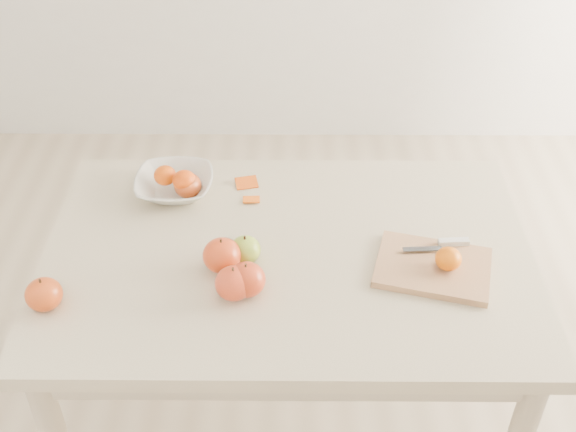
{
  "coord_description": "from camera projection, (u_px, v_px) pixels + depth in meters",
  "views": [
    {
      "loc": [
        0.01,
        -1.34,
        1.91
      ],
      "look_at": [
        0.0,
        0.05,
        0.82
      ],
      "focal_mm": 45.0,
      "sensor_mm": 36.0,
      "label": 1
    }
  ],
  "objects": [
    {
      "name": "orange_peel_a",
      "position": [
        247.0,
        184.0,
        1.99
      ],
      "size": [
        0.07,
        0.06,
        0.01
      ],
      "primitive_type": "cube",
      "rotation": [
        0.21,
        0.0,
        0.23
      ],
      "color": "#D04E0E",
      "rests_on": "table"
    },
    {
      "name": "paring_knife",
      "position": [
        448.0,
        243.0,
        1.75
      ],
      "size": [
        0.17,
        0.05,
        0.01
      ],
      "color": "white",
      "rests_on": "cutting_board"
    },
    {
      "name": "apple_red_c",
      "position": [
        246.0,
        280.0,
        1.63
      ],
      "size": [
        0.09,
        0.09,
        0.08
      ],
      "primitive_type": "ellipsoid",
      "color": "#990701",
      "rests_on": "table"
    },
    {
      "name": "bowl_tangerine_far",
      "position": [
        184.0,
        180.0,
        1.92
      ],
      "size": [
        0.06,
        0.06,
        0.06
      ],
      "primitive_type": "ellipsoid",
      "color": "#E84208",
      "rests_on": "fruit_bowl"
    },
    {
      "name": "table",
      "position": [
        288.0,
        280.0,
        1.83
      ],
      "size": [
        1.2,
        0.8,
        0.75
      ],
      "color": "beige",
      "rests_on": "ground"
    },
    {
      "name": "apple_red_a",
      "position": [
        188.0,
        185.0,
        1.93
      ],
      "size": [
        0.07,
        0.07,
        0.07
      ],
      "primitive_type": "ellipsoid",
      "color": "#8C0D05",
      "rests_on": "table"
    },
    {
      "name": "cutting_board",
      "position": [
        433.0,
        267.0,
        1.71
      ],
      "size": [
        0.3,
        0.25,
        0.02
      ],
      "primitive_type": "cube",
      "rotation": [
        0.0,
        0.0,
        -0.25
      ],
      "color": "#AD8056",
      "rests_on": "table"
    },
    {
      "name": "board_tangerine",
      "position": [
        448.0,
        259.0,
        1.68
      ],
      "size": [
        0.06,
        0.06,
        0.05
      ],
      "primitive_type": "ellipsoid",
      "color": "#DC5907",
      "rests_on": "cutting_board"
    },
    {
      "name": "apple_green",
      "position": [
        245.0,
        250.0,
        1.72
      ],
      "size": [
        0.07,
        0.07,
        0.07
      ],
      "primitive_type": "ellipsoid",
      "color": "#638E13",
      "rests_on": "table"
    },
    {
      "name": "bowl_tangerine_near",
      "position": [
        165.0,
        175.0,
        1.94
      ],
      "size": [
        0.06,
        0.06,
        0.05
      ],
      "primitive_type": "ellipsoid",
      "color": "#CD5207",
      "rests_on": "fruit_bowl"
    },
    {
      "name": "fruit_bowl",
      "position": [
        175.0,
        185.0,
        1.94
      ],
      "size": [
        0.21,
        0.21,
        0.05
      ],
      "primitive_type": "imported",
      "color": "silver",
      "rests_on": "table"
    },
    {
      "name": "apple_red_e",
      "position": [
        234.0,
        283.0,
        1.62
      ],
      "size": [
        0.09,
        0.09,
        0.08
      ],
      "primitive_type": "ellipsoid",
      "color": "#9F1410",
      "rests_on": "table"
    },
    {
      "name": "apple_red_b",
      "position": [
        222.0,
        255.0,
        1.69
      ],
      "size": [
        0.09,
        0.09,
        0.08
      ],
      "primitive_type": "ellipsoid",
      "color": "#9A130D",
      "rests_on": "table"
    },
    {
      "name": "orange_peel_b",
      "position": [
        251.0,
        200.0,
        1.93
      ],
      "size": [
        0.05,
        0.04,
        0.01
      ],
      "primitive_type": "cube",
      "rotation": [
        -0.14,
        0.0,
        0.05
      ],
      "color": "#E75D10",
      "rests_on": "table"
    },
    {
      "name": "apple_red_d",
      "position": [
        44.0,
        294.0,
        1.6
      ],
      "size": [
        0.08,
        0.08,
        0.07
      ],
      "primitive_type": "ellipsoid",
      "color": "#A71B08",
      "rests_on": "table"
    }
  ]
}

